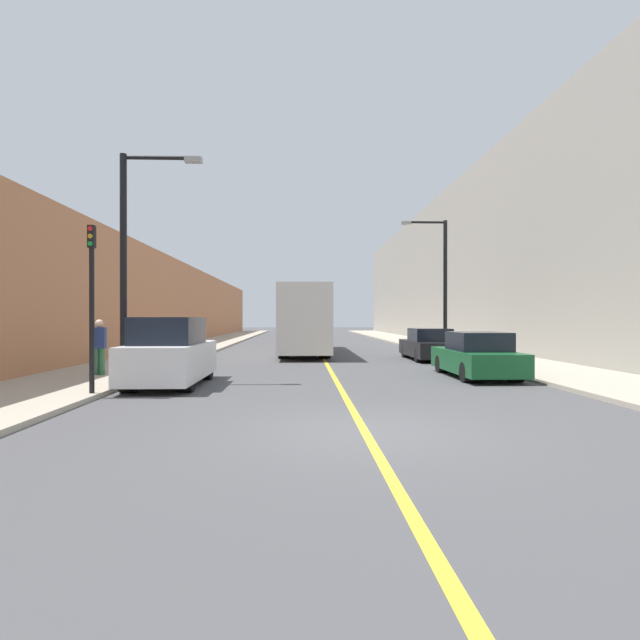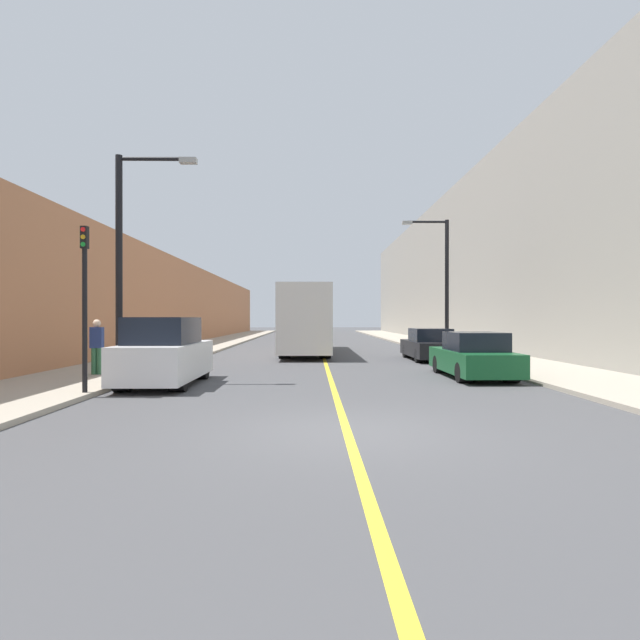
{
  "view_description": "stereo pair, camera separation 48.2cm",
  "coord_description": "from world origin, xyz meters",
  "px_view_note": "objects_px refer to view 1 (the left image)",
  "views": [
    {
      "loc": [
        -1.09,
        -8.46,
        1.94
      ],
      "look_at": [
        -0.21,
        14.53,
        1.87
      ],
      "focal_mm": 28.0,
      "sensor_mm": 36.0,
      "label": 1
    },
    {
      "loc": [
        -0.61,
        -8.47,
        1.94
      ],
      "look_at": [
        -0.21,
        14.53,
        1.87
      ],
      "focal_mm": 28.0,
      "sensor_mm": 36.0,
      "label": 2
    }
  ],
  "objects_px": {
    "bus": "(304,319)",
    "pedestrian": "(99,346)",
    "street_lamp_left": "(131,250)",
    "car_right_near": "(477,357)",
    "street_lamp_right": "(441,278)",
    "car_right_mid": "(429,346)",
    "traffic_light": "(92,302)",
    "parked_suv_left": "(170,354)"
  },
  "relations": [
    {
      "from": "car_right_near",
      "to": "street_lamp_right",
      "type": "distance_m",
      "value": 9.68
    },
    {
      "from": "street_lamp_left",
      "to": "car_right_mid",
      "type": "bearing_deg",
      "value": 37.32
    },
    {
      "from": "car_right_near",
      "to": "car_right_mid",
      "type": "bearing_deg",
      "value": 88.45
    },
    {
      "from": "car_right_near",
      "to": "car_right_mid",
      "type": "height_order",
      "value": "car_right_near"
    },
    {
      "from": "bus",
      "to": "traffic_light",
      "type": "bearing_deg",
      "value": -108.62
    },
    {
      "from": "street_lamp_right",
      "to": "pedestrian",
      "type": "distance_m",
      "value": 16.56
    },
    {
      "from": "bus",
      "to": "parked_suv_left",
      "type": "xyz_separation_m",
      "value": [
        -3.94,
        -13.36,
        -0.99
      ]
    },
    {
      "from": "parked_suv_left",
      "to": "car_right_near",
      "type": "bearing_deg",
      "value": 10.0
    },
    {
      "from": "street_lamp_right",
      "to": "pedestrian",
      "type": "xyz_separation_m",
      "value": [
        -13.65,
        -8.89,
        -2.98
      ]
    },
    {
      "from": "bus",
      "to": "car_right_mid",
      "type": "height_order",
      "value": "bus"
    },
    {
      "from": "car_right_near",
      "to": "car_right_mid",
      "type": "distance_m",
      "value": 6.89
    },
    {
      "from": "street_lamp_left",
      "to": "car_right_near",
      "type": "bearing_deg",
      "value": 7.68
    },
    {
      "from": "bus",
      "to": "car_right_mid",
      "type": "relative_size",
      "value": 2.65
    },
    {
      "from": "street_lamp_right",
      "to": "traffic_light",
      "type": "bearing_deg",
      "value": -133.54
    },
    {
      "from": "street_lamp_right",
      "to": "car_right_mid",
      "type": "bearing_deg",
      "value": -119.43
    },
    {
      "from": "car_right_near",
      "to": "street_lamp_right",
      "type": "xyz_separation_m",
      "value": [
        1.37,
        8.98,
        3.35
      ]
    },
    {
      "from": "parked_suv_left",
      "to": "street_lamp_right",
      "type": "bearing_deg",
      "value": 44.31
    },
    {
      "from": "car_right_near",
      "to": "traffic_light",
      "type": "height_order",
      "value": "traffic_light"
    },
    {
      "from": "car_right_near",
      "to": "pedestrian",
      "type": "bearing_deg",
      "value": 179.57
    },
    {
      "from": "bus",
      "to": "street_lamp_right",
      "type": "distance_m",
      "value": 7.79
    },
    {
      "from": "parked_suv_left",
      "to": "street_lamp_right",
      "type": "distance_m",
      "value": 15.59
    },
    {
      "from": "car_right_near",
      "to": "pedestrian",
      "type": "xyz_separation_m",
      "value": [
        -12.28,
        0.09,
        0.37
      ]
    },
    {
      "from": "car_right_near",
      "to": "street_lamp_right",
      "type": "bearing_deg",
      "value": 81.35
    },
    {
      "from": "parked_suv_left",
      "to": "car_right_near",
      "type": "height_order",
      "value": "parked_suv_left"
    },
    {
      "from": "car_right_mid",
      "to": "pedestrian",
      "type": "bearing_deg",
      "value": -151.4
    },
    {
      "from": "traffic_light",
      "to": "street_lamp_right",
      "type": "bearing_deg",
      "value": 46.46
    },
    {
      "from": "car_right_mid",
      "to": "pedestrian",
      "type": "relative_size",
      "value": 2.57
    },
    {
      "from": "car_right_near",
      "to": "street_lamp_left",
      "type": "distance_m",
      "value": 11.33
    },
    {
      "from": "parked_suv_left",
      "to": "traffic_light",
      "type": "bearing_deg",
      "value": -120.68
    },
    {
      "from": "bus",
      "to": "traffic_light",
      "type": "height_order",
      "value": "traffic_light"
    },
    {
      "from": "bus",
      "to": "street_lamp_right",
      "type": "bearing_deg",
      "value": -21.1
    },
    {
      "from": "bus",
      "to": "pedestrian",
      "type": "distance_m",
      "value": 13.39
    },
    {
      "from": "parked_suv_left",
      "to": "traffic_light",
      "type": "xyz_separation_m",
      "value": [
        -1.31,
        -2.21,
        1.44
      ]
    },
    {
      "from": "parked_suv_left",
      "to": "pedestrian",
      "type": "xyz_separation_m",
      "value": [
        -2.72,
        1.78,
        0.14
      ]
    },
    {
      "from": "car_right_mid",
      "to": "street_lamp_right",
      "type": "relative_size",
      "value": 0.67
    },
    {
      "from": "car_right_mid",
      "to": "street_lamp_right",
      "type": "height_order",
      "value": "street_lamp_right"
    },
    {
      "from": "street_lamp_left",
      "to": "street_lamp_right",
      "type": "height_order",
      "value": "street_lamp_right"
    },
    {
      "from": "pedestrian",
      "to": "street_lamp_left",
      "type": "bearing_deg",
      "value": -45.19
    },
    {
      "from": "bus",
      "to": "street_lamp_left",
      "type": "distance_m",
      "value": 14.24
    },
    {
      "from": "bus",
      "to": "traffic_light",
      "type": "xyz_separation_m",
      "value": [
        -5.25,
        -15.57,
        0.45
      ]
    },
    {
      "from": "car_right_near",
      "to": "street_lamp_left",
      "type": "xyz_separation_m",
      "value": [
        -10.75,
        -1.45,
        3.25
      ]
    },
    {
      "from": "street_lamp_left",
      "to": "pedestrian",
      "type": "xyz_separation_m",
      "value": [
        -1.53,
        1.54,
        -2.88
      ]
    }
  ]
}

